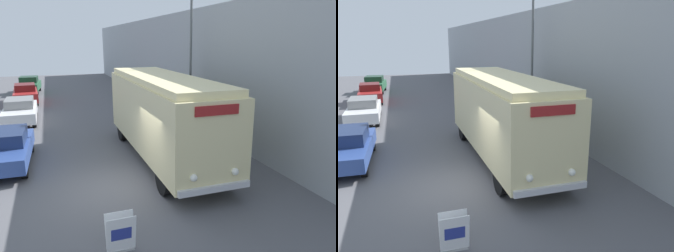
% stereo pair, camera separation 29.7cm
% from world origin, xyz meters
% --- Properties ---
extents(ground_plane, '(80.00, 80.00, 0.00)m').
position_xyz_m(ground_plane, '(0.00, 0.00, 0.00)').
color(ground_plane, '#56565B').
extents(building_wall_right, '(0.30, 60.00, 6.53)m').
position_xyz_m(building_wall_right, '(6.09, 10.00, 3.27)').
color(building_wall_right, '#9EA3A8').
rests_on(building_wall_right, ground_plane).
extents(vintage_bus, '(2.43, 9.29, 3.47)m').
position_xyz_m(vintage_bus, '(2.35, 2.22, 1.97)').
color(vintage_bus, black).
rests_on(vintage_bus, ground_plane).
extents(sign_board, '(0.69, 0.35, 0.94)m').
position_xyz_m(sign_board, '(-0.63, -3.40, 0.45)').
color(sign_board, gray).
rests_on(sign_board, ground_plane).
extents(streetlamp, '(0.36, 0.36, 7.78)m').
position_xyz_m(streetlamp, '(5.03, 5.60, 4.91)').
color(streetlamp, '#595E60').
rests_on(streetlamp, ground_plane).
extents(parked_car_near, '(2.05, 4.45, 1.42)m').
position_xyz_m(parked_car_near, '(-3.81, 3.52, 0.74)').
color(parked_car_near, black).
rests_on(parked_car_near, ground_plane).
extents(parked_car_mid, '(1.89, 4.82, 1.42)m').
position_xyz_m(parked_car_mid, '(-3.74, 11.24, 0.72)').
color(parked_car_mid, black).
rests_on(parked_car_mid, ground_plane).
extents(parked_car_far, '(1.98, 4.42, 1.52)m').
position_xyz_m(parked_car_far, '(-3.78, 17.76, 0.76)').
color(parked_car_far, black).
rests_on(parked_car_far, ground_plane).
extents(parked_car_distant, '(2.06, 4.18, 1.56)m').
position_xyz_m(parked_car_distant, '(-3.75, 23.21, 0.80)').
color(parked_car_distant, black).
rests_on(parked_car_distant, ground_plane).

